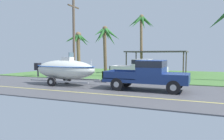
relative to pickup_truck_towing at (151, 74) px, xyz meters
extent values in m
cube|color=#4C4C51|center=(0.11, -0.58, -1.08)|extent=(36.00, 8.00, 0.06)
cube|color=#477538|center=(0.11, 10.42, -1.06)|extent=(36.00, 14.00, 0.11)
cube|color=#DBCC4C|center=(0.11, -2.38, -1.05)|extent=(34.20, 0.12, 0.01)
cube|color=navy|center=(-0.33, 0.00, -0.42)|extent=(5.23, 2.01, 0.22)
cube|color=navy|center=(1.55, 0.00, -0.12)|extent=(1.46, 2.01, 0.38)
cube|color=navy|center=(0.04, 0.00, 0.27)|extent=(1.57, 2.01, 1.17)
cube|color=black|center=(0.04, 0.00, 0.63)|extent=(1.59, 2.03, 0.38)
cube|color=#112047|center=(-1.85, 0.00, -0.29)|extent=(2.20, 2.01, 0.04)
cube|color=navy|center=(-1.85, 0.97, -0.09)|extent=(2.20, 0.08, 0.45)
cube|color=navy|center=(-1.85, -0.97, -0.09)|extent=(2.20, 0.08, 0.45)
cube|color=navy|center=(-2.91, 0.00, -0.09)|extent=(0.08, 2.01, 0.45)
cube|color=#333338|center=(-3.01, 0.00, -0.48)|extent=(0.12, 1.81, 0.16)
sphere|color=#B2B2B7|center=(-3.13, 0.00, -0.43)|extent=(0.10, 0.10, 0.10)
cylinder|color=black|center=(1.48, 0.90, -0.65)|extent=(0.80, 0.28, 0.80)
cylinder|color=#9E9EA3|center=(1.48, 0.90, -0.65)|extent=(0.36, 0.29, 0.36)
cylinder|color=black|center=(1.48, -0.90, -0.65)|extent=(0.80, 0.28, 0.80)
cylinder|color=#9E9EA3|center=(1.48, -0.90, -0.65)|extent=(0.36, 0.29, 0.36)
cylinder|color=black|center=(-1.96, 0.90, -0.65)|extent=(0.80, 0.28, 0.80)
cylinder|color=#9E9EA3|center=(-1.96, 0.90, -0.65)|extent=(0.36, 0.29, 0.36)
cylinder|color=black|center=(-1.96, -0.90, -0.65)|extent=(0.80, 0.28, 0.80)
cylinder|color=#9E9EA3|center=(-1.96, -0.90, -0.65)|extent=(0.36, 0.29, 0.36)
cube|color=gray|center=(-3.58, 0.00, -0.67)|extent=(0.90, 0.10, 0.08)
cube|color=gray|center=(-6.47, 0.89, -0.67)|extent=(4.88, 0.12, 0.10)
cube|color=gray|center=(-6.47, -0.89, -0.67)|extent=(4.88, 0.12, 0.10)
cylinder|color=black|center=(-6.96, 0.95, -0.73)|extent=(0.64, 0.22, 0.64)
cylinder|color=#9E9EA3|center=(-6.96, 0.95, -0.73)|extent=(0.29, 0.23, 0.29)
cylinder|color=black|center=(-6.96, -0.95, -0.73)|extent=(0.64, 0.22, 0.64)
cylinder|color=#9E9EA3|center=(-6.96, -0.95, -0.73)|extent=(0.29, 0.23, 0.29)
ellipsoid|color=silver|center=(-6.47, 0.00, 0.09)|extent=(4.90, 1.79, 1.43)
ellipsoid|color=#1E4CA5|center=(-6.47, 0.00, 0.34)|extent=(5.00, 1.83, 0.12)
cube|color=silver|center=(-6.22, 0.00, 0.71)|extent=(0.70, 0.60, 0.65)
cube|color=slate|center=(-5.92, 0.00, 1.18)|extent=(0.06, 0.56, 0.36)
cube|color=black|center=(-9.04, 0.00, 0.27)|extent=(0.36, 0.44, 0.56)
cylinder|color=#4C4C51|center=(-9.04, 0.00, -0.12)|extent=(0.12, 0.12, 0.79)
cylinder|color=silver|center=(-4.26, 0.00, 0.63)|extent=(0.04, 0.04, 0.50)
cube|color=silver|center=(-2.59, 6.36, -0.42)|extent=(5.23, 1.94, 0.22)
cube|color=silver|center=(-0.71, 6.36, -0.12)|extent=(1.46, 1.94, 0.38)
cube|color=silver|center=(-2.23, 6.36, 0.23)|extent=(1.57, 1.94, 1.10)
cube|color=black|center=(-2.23, 6.36, 0.55)|extent=(1.59, 1.96, 0.38)
cube|color=#9D9D9D|center=(-4.11, 6.36, -0.29)|extent=(2.19, 1.94, 0.04)
cube|color=silver|center=(-4.11, 7.29, -0.09)|extent=(2.19, 0.08, 0.45)
cube|color=silver|center=(-4.11, 5.43, -0.09)|extent=(2.19, 0.08, 0.45)
cube|color=silver|center=(-5.17, 6.36, -0.09)|extent=(0.08, 1.94, 0.45)
cube|color=#333338|center=(-5.27, 6.36, -0.48)|extent=(0.12, 1.75, 0.16)
sphere|color=#B2B2B7|center=(-5.39, 6.36, -0.43)|extent=(0.10, 0.10, 0.10)
cylinder|color=black|center=(-0.79, 7.22, -0.65)|extent=(0.80, 0.28, 0.80)
cylinder|color=#9E9EA3|center=(-0.79, 7.22, -0.65)|extent=(0.36, 0.29, 0.36)
cylinder|color=black|center=(-0.79, 5.50, -0.65)|extent=(0.80, 0.28, 0.80)
cylinder|color=#9E9EA3|center=(-0.79, 5.50, -0.65)|extent=(0.36, 0.29, 0.36)
cylinder|color=black|center=(-4.22, 7.22, -0.65)|extent=(0.80, 0.28, 0.80)
cylinder|color=#9E9EA3|center=(-4.22, 7.22, -0.65)|extent=(0.36, 0.29, 0.36)
cylinder|color=black|center=(-4.22, 5.50, -0.65)|extent=(0.80, 0.28, 0.80)
cylinder|color=#9E9EA3|center=(-4.22, 5.50, -0.65)|extent=(0.36, 0.29, 0.36)
cylinder|color=#4C4238|center=(1.10, 14.69, 0.22)|extent=(0.14, 0.14, 2.54)
cylinder|color=#4C4238|center=(1.10, 10.62, 0.22)|extent=(0.14, 0.14, 2.54)
cylinder|color=#4C4238|center=(-5.32, 14.69, 0.22)|extent=(0.14, 0.14, 2.54)
cylinder|color=#4C4238|center=(-5.32, 10.62, 0.22)|extent=(0.14, 0.14, 2.54)
cube|color=#4C4742|center=(-2.11, 12.65, 1.56)|extent=(6.92, 4.56, 0.14)
cylinder|color=brown|center=(-10.95, 9.21, 1.29)|extent=(0.43, 0.66, 4.70)
cone|color=#286028|center=(-10.42, 9.20, 3.08)|extent=(1.30, 0.35, 1.31)
cone|color=#286028|center=(-10.47, 9.69, 3.14)|extent=(1.38, 1.39, 1.29)
cone|color=#286028|center=(-10.76, 10.00, 2.98)|extent=(0.82, 1.92, 1.60)
cone|color=#286028|center=(-11.39, 9.74, 3.08)|extent=(1.34, 1.49, 1.39)
cone|color=#286028|center=(-11.55, 9.51, 3.08)|extent=(1.60, 1.06, 1.40)
cone|color=#286028|center=(-11.74, 9.01, 3.16)|extent=(1.85, 0.81, 1.25)
cone|color=#286028|center=(-11.37, 8.53, 3.19)|extent=(1.25, 1.70, 1.19)
cone|color=#286028|center=(-10.89, 8.69, 3.07)|extent=(0.51, 1.35, 1.38)
cone|color=#286028|center=(-10.44, 8.72, 3.19)|extent=(1.43, 1.40, 1.20)
sphere|color=brown|center=(-10.95, 9.21, 3.63)|extent=(0.68, 0.68, 0.68)
cylinder|color=brown|center=(-6.23, 6.63, 1.39)|extent=(0.33, 0.62, 4.90)
cone|color=#2D6B2D|center=(-5.46, 6.70, 3.27)|extent=(1.80, 0.56, 1.45)
cone|color=#2D6B2D|center=(-5.87, 7.08, 3.01)|extent=(1.20, 1.37, 1.87)
cone|color=#2D6B2D|center=(-6.24, 7.15, 3.32)|extent=(0.35, 1.28, 1.28)
cone|color=#2D6B2D|center=(-6.58, 7.03, 3.37)|extent=(1.04, 1.13, 1.16)
cone|color=#2D6B2D|center=(-6.88, 6.76, 3.11)|extent=(1.57, 0.59, 1.65)
cone|color=#2D6B2D|center=(-6.57, 6.14, 3.47)|extent=(1.10, 1.36, 1.05)
cone|color=#2D6B2D|center=(-6.32, 5.98, 3.11)|extent=(0.60, 1.64, 1.71)
cone|color=#2D6B2D|center=(-5.73, 6.13, 3.43)|extent=(1.37, 1.36, 1.11)
sphere|color=brown|center=(-6.23, 6.63, 3.84)|extent=(0.53, 0.53, 0.53)
cone|color=#286028|center=(4.23, 7.35, 4.22)|extent=(1.92, 0.65, 1.76)
cylinder|color=brown|center=(-3.54, 10.74, 2.24)|extent=(0.29, 0.69, 6.59)
cone|color=#286028|center=(-2.87, 10.87, 4.92)|extent=(1.65, 0.66, 1.48)
cone|color=#286028|center=(-3.08, 11.21, 4.97)|extent=(1.42, 1.43, 1.43)
cone|color=#286028|center=(-3.64, 11.27, 5.07)|extent=(0.55, 1.33, 1.15)
cone|color=#286028|center=(-4.12, 11.05, 5.08)|extent=(1.51, 1.04, 1.19)
cone|color=#286028|center=(-4.23, 10.46, 4.95)|extent=(1.70, 0.95, 1.43)
cone|color=#286028|center=(-3.87, 10.01, 4.87)|extent=(1.16, 1.89, 1.66)
cone|color=#286028|center=(-3.23, 10.24, 4.75)|extent=(1.14, 1.49, 1.80)
sphere|color=brown|center=(-3.54, 10.74, 5.53)|extent=(0.47, 0.47, 0.47)
cylinder|color=brown|center=(-8.38, 4.23, 2.63)|extent=(0.24, 0.24, 7.38)
cube|color=brown|center=(-8.38, 4.23, 5.72)|extent=(0.10, 1.80, 0.12)
camera|label=1|loc=(2.96, -13.44, 1.20)|focal=34.66mm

